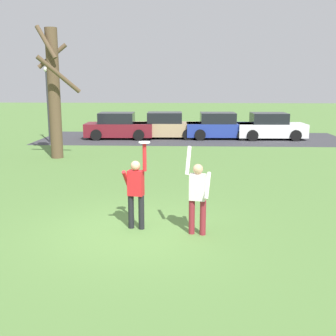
% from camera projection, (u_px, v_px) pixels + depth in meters
% --- Properties ---
extents(ground_plane, '(120.00, 120.00, 0.00)m').
position_uv_depth(ground_plane, '(133.00, 231.00, 9.97)').
color(ground_plane, '#567F3D').
extents(person_catcher, '(0.57, 0.49, 2.08)m').
position_uv_depth(person_catcher, '(136.00, 189.00, 9.95)').
color(person_catcher, black).
rests_on(person_catcher, ground_plane).
extents(person_defender, '(0.60, 0.52, 2.04)m').
position_uv_depth(person_defender, '(198.00, 193.00, 9.57)').
color(person_defender, maroon).
rests_on(person_defender, ground_plane).
extents(frisbee_disc, '(0.27, 0.27, 0.02)m').
position_uv_depth(frisbee_disc, '(144.00, 142.00, 9.67)').
color(frisbee_disc, white).
rests_on(frisbee_disc, person_catcher).
extents(parked_car_maroon, '(4.15, 2.14, 1.59)m').
position_uv_depth(parked_car_maroon, '(119.00, 127.00, 25.92)').
color(parked_car_maroon, maroon).
rests_on(parked_car_maroon, ground_plane).
extents(parked_car_tan, '(4.15, 2.14, 1.59)m').
position_uv_depth(parked_car_tan, '(167.00, 126.00, 26.16)').
color(parked_car_tan, tan).
rests_on(parked_car_tan, ground_plane).
extents(parked_car_blue, '(4.15, 2.14, 1.59)m').
position_uv_depth(parked_car_blue, '(219.00, 127.00, 25.92)').
color(parked_car_blue, '#233893').
rests_on(parked_car_blue, ground_plane).
extents(parked_car_white, '(4.15, 2.14, 1.59)m').
position_uv_depth(parked_car_white, '(270.00, 127.00, 25.69)').
color(parked_car_white, white).
rests_on(parked_car_white, ground_plane).
extents(parking_strip, '(18.46, 6.40, 0.01)m').
position_uv_depth(parking_strip, '(192.00, 138.00, 26.07)').
color(parking_strip, '#38383D').
rests_on(parking_strip, ground_plane).
extents(bare_tree_tall, '(2.18, 2.21, 5.84)m').
position_uv_depth(bare_tree_tall, '(54.00, 91.00, 18.88)').
color(bare_tree_tall, brown).
rests_on(bare_tree_tall, ground_plane).
extents(lamppost_by_lot, '(0.28, 0.28, 4.26)m').
position_uv_depth(lamppost_by_lot, '(48.00, 97.00, 23.97)').
color(lamppost_by_lot, '#2D2D33').
rests_on(lamppost_by_lot, ground_plane).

